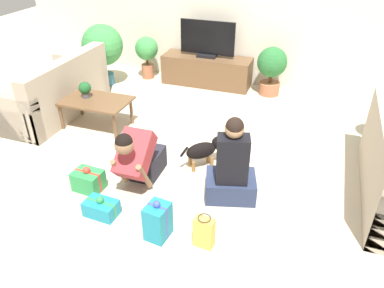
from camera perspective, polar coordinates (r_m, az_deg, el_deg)
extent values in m
plane|color=beige|center=(4.67, -0.05, -1.99)|extent=(16.00, 16.00, 0.00)
cube|color=silver|center=(6.56, 8.18, 19.94)|extent=(8.40, 0.06, 2.60)
cube|color=tan|center=(6.06, -20.73, 6.54)|extent=(0.94, 1.82, 0.45)
cube|color=tan|center=(5.69, -18.61, 10.10)|extent=(0.20, 1.82, 0.42)
cube|color=tan|center=(6.63, -16.52, 10.20)|extent=(0.94, 0.16, 0.63)
cube|color=tan|center=(5.49, -26.09, 3.77)|extent=(0.94, 0.16, 0.63)
cube|color=#3366AD|center=(6.04, -18.47, 10.74)|extent=(0.18, 0.34, 0.32)
cube|color=#9E4293|center=(5.62, -21.89, 8.60)|extent=(0.18, 0.34, 0.32)
cube|color=brown|center=(5.36, -14.60, 6.41)|extent=(0.96, 0.59, 0.03)
cylinder|color=brown|center=(5.51, -19.31, 3.96)|extent=(0.04, 0.04, 0.38)
cylinder|color=brown|center=(5.06, -11.69, 2.65)|extent=(0.04, 0.04, 0.38)
cylinder|color=brown|center=(5.85, -16.60, 6.02)|extent=(0.04, 0.04, 0.38)
cylinder|color=brown|center=(5.42, -9.22, 4.93)|extent=(0.04, 0.04, 0.38)
cube|color=brown|center=(6.69, 2.25, 11.09)|extent=(1.54, 0.48, 0.50)
cube|color=black|center=(6.60, 2.30, 13.34)|extent=(0.33, 0.20, 0.05)
cube|color=black|center=(6.51, 2.36, 15.90)|extent=(0.95, 0.03, 0.56)
cylinder|color=#A36042|center=(6.48, 11.68, 8.33)|extent=(0.34, 0.34, 0.20)
cylinder|color=brown|center=(6.41, 11.84, 9.76)|extent=(0.06, 0.06, 0.15)
sphere|color=#286B33|center=(6.32, 12.12, 12.10)|extent=(0.48, 0.48, 0.48)
cylinder|color=#336B84|center=(5.57, 26.85, 1.50)|extent=(0.31, 0.31, 0.21)
cylinder|color=brown|center=(5.50, 27.26, 3.00)|extent=(0.06, 0.06, 0.12)
cylinder|color=#336B84|center=(6.93, -12.88, 9.69)|extent=(0.27, 0.27, 0.20)
cylinder|color=brown|center=(6.86, -13.08, 11.26)|extent=(0.05, 0.05, 0.21)
sphere|color=#3D8E47|center=(6.74, -13.50, 14.44)|extent=(0.69, 0.69, 0.69)
cylinder|color=#A36042|center=(7.08, -6.73, 10.99)|extent=(0.22, 0.22, 0.25)
cylinder|color=brown|center=(7.02, -6.82, 12.42)|extent=(0.04, 0.04, 0.12)
sphere|color=#3D8E47|center=(6.95, -6.95, 14.26)|extent=(0.41, 0.41, 0.41)
cube|color=#23232D|center=(4.34, -6.70, -2.86)|extent=(0.30, 0.44, 0.28)
cube|color=#AD3338|center=(3.96, -8.72, -1.49)|extent=(0.33, 0.52, 0.48)
sphere|color=#8E6647|center=(3.70, -10.30, -0.16)|extent=(0.19, 0.19, 0.19)
sphere|color=black|center=(3.68, -10.35, 0.28)|extent=(0.18, 0.18, 0.18)
cylinder|color=#8E6647|center=(4.05, -10.96, -4.12)|extent=(0.06, 0.28, 0.42)
cylinder|color=#8E6647|center=(3.94, -7.26, -4.94)|extent=(0.06, 0.28, 0.42)
cube|color=#283351|center=(4.01, 5.86, -6.38)|extent=(0.61, 0.53, 0.24)
cube|color=black|center=(3.74, 6.19, -2.36)|extent=(0.36, 0.28, 0.52)
sphere|color=tan|center=(3.58, 6.50, 2.32)|extent=(0.19, 0.19, 0.19)
sphere|color=black|center=(3.55, 6.54, 2.72)|extent=(0.18, 0.18, 0.18)
cylinder|color=tan|center=(3.97, 7.89, -1.71)|extent=(0.13, 0.27, 0.06)
cylinder|color=tan|center=(3.95, 4.19, -1.59)|extent=(0.13, 0.27, 0.06)
ellipsoid|color=black|center=(4.37, 1.39, -1.01)|extent=(0.39, 0.38, 0.19)
sphere|color=black|center=(4.44, 4.06, 0.16)|extent=(0.16, 0.16, 0.16)
sphere|color=olive|center=(4.47, 4.80, 0.18)|extent=(0.07, 0.07, 0.07)
cylinder|color=black|center=(4.28, -1.21, -1.20)|extent=(0.10, 0.10, 0.12)
cylinder|color=olive|center=(4.47, 3.05, -2.74)|extent=(0.04, 0.04, 0.13)
cylinder|color=olive|center=(4.55, 2.45, -2.06)|extent=(0.04, 0.04, 0.13)
cylinder|color=olive|center=(4.38, 0.25, -3.46)|extent=(0.04, 0.04, 0.13)
cylinder|color=olive|center=(4.46, -0.31, -2.75)|extent=(0.04, 0.04, 0.13)
cube|color=teal|center=(3.89, -13.65, -9.47)|extent=(0.34, 0.23, 0.16)
cube|color=#2D934C|center=(3.89, -13.65, -9.47)|extent=(0.33, 0.05, 0.16)
sphere|color=#2D934C|center=(3.82, -13.85, -8.29)|extent=(0.07, 0.07, 0.07)
cube|color=teal|center=(3.51, -5.23, -11.65)|extent=(0.22, 0.25, 0.36)
cube|color=#3D51BC|center=(3.51, -5.23, -11.65)|extent=(0.20, 0.05, 0.36)
sphere|color=#3D51BC|center=(3.38, -5.40, -9.13)|extent=(0.07, 0.07, 0.07)
cube|color=#2D934C|center=(4.23, -15.51, -5.39)|extent=(0.32, 0.25, 0.22)
cube|color=red|center=(4.23, -15.51, -5.39)|extent=(0.31, 0.05, 0.23)
sphere|color=red|center=(4.16, -15.77, -3.88)|extent=(0.08, 0.08, 0.08)
cube|color=#E5B74C|center=(3.43, 1.84, -13.32)|extent=(0.19, 0.12, 0.31)
torus|color=#4C3823|center=(3.31, 1.89, -11.20)|extent=(0.13, 0.13, 0.01)
cylinder|color=#4C4C51|center=(5.45, -15.86, 7.22)|extent=(0.11, 0.11, 0.07)
sphere|color=#1E5628|center=(5.41, -16.02, 8.21)|extent=(0.17, 0.17, 0.17)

